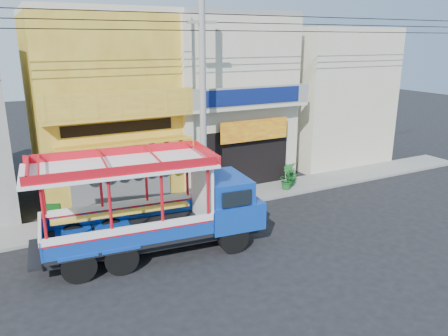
% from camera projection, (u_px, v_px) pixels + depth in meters
% --- Properties ---
extents(ground, '(90.00, 90.00, 0.00)m').
position_uv_depth(ground, '(267.00, 235.00, 16.19)').
color(ground, black).
rests_on(ground, ground).
extents(sidewalk, '(30.00, 2.00, 0.12)m').
position_uv_depth(sidewalk, '(218.00, 200.00, 19.58)').
color(sidewalk, slate).
rests_on(sidewalk, ground).
extents(shophouse_left, '(6.00, 7.50, 8.24)m').
position_uv_depth(shophouse_left, '(101.00, 104.00, 20.03)').
color(shophouse_left, '#B48A28').
rests_on(shophouse_left, ground).
extents(shophouse_right, '(6.00, 6.75, 8.24)m').
position_uv_depth(shophouse_right, '(218.00, 97.00, 22.69)').
color(shophouse_right, beige).
rests_on(shophouse_right, ground).
extents(party_pilaster, '(0.35, 0.30, 8.00)m').
position_uv_depth(party_pilaster, '(188.00, 112.00, 18.74)').
color(party_pilaster, beige).
rests_on(party_pilaster, ground).
extents(filler_building_right, '(6.00, 6.00, 7.60)m').
position_uv_depth(filler_building_right, '(322.00, 95.00, 25.92)').
color(filler_building_right, beige).
rests_on(filler_building_right, ground).
extents(utility_pole, '(28.00, 0.26, 9.00)m').
position_uv_depth(utility_pole, '(206.00, 91.00, 17.20)').
color(utility_pole, gray).
rests_on(utility_pole, ground).
extents(songthaew_truck, '(7.69, 3.10, 3.50)m').
position_uv_depth(songthaew_truck, '(167.00, 204.00, 14.56)').
color(songthaew_truck, black).
rests_on(songthaew_truck, ground).
extents(green_sign, '(0.66, 0.51, 1.05)m').
position_uv_depth(green_sign, '(52.00, 219.00, 16.18)').
color(green_sign, black).
rests_on(green_sign, sidewalk).
extents(potted_plant_a, '(0.95, 0.99, 0.86)m').
position_uv_depth(potted_plant_a, '(286.00, 180.00, 20.73)').
color(potted_plant_a, '#185720').
rests_on(potted_plant_a, sidewalk).
extents(potted_plant_b, '(0.74, 0.74, 1.05)m').
position_uv_depth(potted_plant_b, '(290.00, 175.00, 21.15)').
color(potted_plant_b, '#185720').
rests_on(potted_plant_b, sidewalk).
extents(potted_plant_c, '(0.75, 0.75, 1.00)m').
position_uv_depth(potted_plant_c, '(291.00, 172.00, 21.75)').
color(potted_plant_c, '#185720').
rests_on(potted_plant_c, sidewalk).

